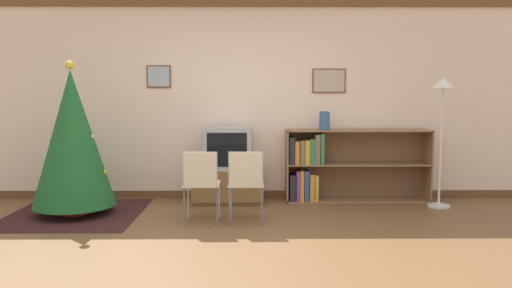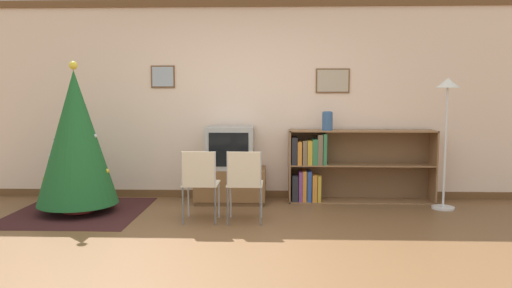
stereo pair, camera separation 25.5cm
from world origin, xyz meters
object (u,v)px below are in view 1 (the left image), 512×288
(television, at_px, (228,148))
(tv_console, at_px, (228,185))
(standing_lamp, at_px, (442,109))
(vase, at_px, (324,120))
(folding_chair_left, at_px, (201,182))
(bookshelf, at_px, (332,165))
(christmas_tree, at_px, (73,139))
(folding_chair_right, at_px, (246,182))

(television, bearing_deg, tv_console, 90.00)
(tv_console, relative_size, standing_lamp, 0.57)
(vase, xyz_separation_m, standing_lamp, (1.43, -0.33, 0.17))
(folding_chair_left, height_order, standing_lamp, standing_lamp)
(television, xyz_separation_m, standing_lamp, (2.71, -0.28, 0.52))
(folding_chair_left, distance_m, bookshelf, 2.02)
(folding_chair_left, relative_size, vase, 3.29)
(christmas_tree, xyz_separation_m, television, (1.81, 0.62, -0.18))
(folding_chair_right, xyz_separation_m, bookshelf, (1.15, 1.18, 0.01))
(bookshelf, bearing_deg, folding_chair_left, -144.45)
(tv_console, xyz_separation_m, bookshelf, (1.40, 0.11, 0.25))
(tv_console, bearing_deg, vase, 2.40)
(tv_console, bearing_deg, bookshelf, 4.36)
(tv_console, height_order, vase, vase)
(folding_chair_right, bearing_deg, bookshelf, 45.72)
(tv_console, relative_size, bookshelf, 0.48)
(vase, relative_size, standing_lamp, 0.15)
(christmas_tree, bearing_deg, vase, 12.37)
(christmas_tree, bearing_deg, tv_console, 18.99)
(television, bearing_deg, folding_chair_left, -103.16)
(christmas_tree, relative_size, folding_chair_left, 2.22)
(bookshelf, height_order, vase, vase)
(vase, bearing_deg, folding_chair_right, -132.49)
(vase, bearing_deg, tv_console, -177.60)
(christmas_tree, relative_size, tv_console, 1.97)
(tv_console, height_order, folding_chair_right, folding_chair_right)
(folding_chair_left, height_order, bookshelf, bookshelf)
(bookshelf, bearing_deg, tv_console, -175.64)
(christmas_tree, relative_size, standing_lamp, 1.11)
(television, distance_m, folding_chair_right, 1.13)
(christmas_tree, distance_m, tv_console, 2.03)
(christmas_tree, height_order, standing_lamp, christmas_tree)
(folding_chair_left, bearing_deg, standing_lamp, 14.91)
(folding_chair_right, bearing_deg, christmas_tree, 167.84)
(vase, bearing_deg, standing_lamp, -13.14)
(folding_chair_right, height_order, vase, vase)
(tv_console, bearing_deg, standing_lamp, -5.92)
(television, height_order, folding_chair_right, television)
(christmas_tree, xyz_separation_m, folding_chair_left, (1.56, -0.44, -0.44))
(folding_chair_right, relative_size, vase, 3.29)
(tv_console, height_order, folding_chair_left, folding_chair_left)
(standing_lamp, bearing_deg, bookshelf, 163.59)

